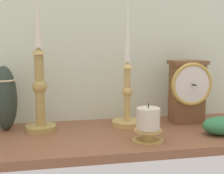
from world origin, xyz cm
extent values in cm
cube|color=brown|center=(0.00, 0.00, -1.20)|extent=(100.00, 36.00, 2.40)
cube|color=silver|center=(0.00, 18.50, 32.50)|extent=(120.00, 2.00, 65.00)
cube|color=brown|center=(21.50, 7.78, 9.85)|extent=(10.57, 6.68, 19.71)
cube|color=brown|center=(21.50, 7.78, 20.31)|extent=(11.84, 7.48, 1.20)
torus|color=gold|center=(21.50, 4.05, 13.50)|extent=(14.14, 1.29, 14.14)
cylinder|color=white|center=(21.50, 3.95, 13.50)|extent=(11.83, 0.40, 11.83)
cube|color=black|center=(21.50, 3.65, 13.50)|extent=(0.77, 4.52, 0.30)
cylinder|color=#AD904A|center=(-26.54, 6.65, 0.90)|extent=(9.34, 9.34, 1.80)
cylinder|color=#AD904A|center=(-26.54, 6.65, 12.65)|extent=(2.79, 2.79, 21.69)
sphere|color=#AD904A|center=(-26.54, 6.65, 13.73)|extent=(4.46, 4.46, 4.46)
cone|color=#AD904A|center=(-26.54, 6.65, 24.49)|extent=(4.76, 4.76, 2.00)
cone|color=beige|center=(-26.54, 6.65, 32.85)|extent=(2.28, 2.28, 14.71)
cylinder|color=tan|center=(0.73, 7.02, 0.90)|extent=(9.80, 9.80, 1.80)
cylinder|color=tan|center=(0.73, 7.02, 10.35)|extent=(2.06, 2.06, 17.09)
sphere|color=tan|center=(0.73, 7.02, 11.20)|extent=(3.29, 3.29, 3.29)
cone|color=tan|center=(0.73, 7.02, 19.89)|extent=(3.98, 3.98, 2.00)
cone|color=white|center=(0.73, 7.02, 31.21)|extent=(1.85, 1.85, 20.63)
cylinder|color=tan|center=(2.61, -9.22, 1.49)|extent=(3.46, 3.46, 2.97)
cylinder|color=tan|center=(2.61, -9.22, 0.40)|extent=(8.64, 8.64, 0.80)
cylinder|color=tan|center=(2.61, -9.22, 2.97)|extent=(7.78, 7.78, 0.60)
cylinder|color=beige|center=(2.61, -9.22, 6.33)|extent=(6.51, 6.51, 5.93)
cylinder|color=black|center=(2.61, -9.22, 9.90)|extent=(0.30, 0.30, 1.20)
ellipsoid|color=#2C382D|center=(-37.12, 9.91, 9.99)|extent=(7.37, 7.37, 19.99)
torus|color=#CCB78C|center=(-37.12, 9.91, 15.59)|extent=(6.87, 6.87, 0.60)
ellipsoid|color=#317646|center=(25.80, -7.68, 2.68)|extent=(11.75, 8.22, 5.37)
camera|label=1|loc=(-24.59, -93.13, 28.16)|focal=52.53mm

